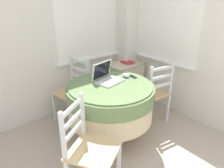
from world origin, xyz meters
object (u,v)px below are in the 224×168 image
object	(u,v)px
cell_phone	(133,77)
dining_chair_near_right_window	(153,93)
dining_chair_camera_near	(89,149)
laptop	(107,77)
computer_mouse	(126,75)
dining_chair_near_back_window	(74,91)
corner_cabinet	(123,81)
book_on_cabinet	(128,62)
round_dining_table	(110,99)

from	to	relation	value
cell_phone	dining_chair_near_right_window	bearing A→B (deg)	-5.65
dining_chair_near_right_window	dining_chair_camera_near	bearing A→B (deg)	-163.37
laptop	computer_mouse	size ratio (longest dim) A/B	3.44
dining_chair_near_back_window	dining_chair_near_right_window	size ratio (longest dim) A/B	1.00
cell_phone	corner_cabinet	xyz separation A→B (m)	(0.57, 0.79, -0.45)
cell_phone	book_on_cabinet	size ratio (longest dim) A/B	0.60
round_dining_table	corner_cabinet	size ratio (longest dim) A/B	1.61
dining_chair_camera_near	cell_phone	bearing A→B (deg)	24.22
computer_mouse	dining_chair_near_right_window	distance (m)	0.58
dining_chair_camera_near	book_on_cabinet	size ratio (longest dim) A/B	4.59
laptop	cell_phone	bearing A→B (deg)	-16.93
dining_chair_near_right_window	book_on_cabinet	world-z (taller)	dining_chair_near_right_window
laptop	computer_mouse	xyz separation A→B (m)	(0.26, -0.05, -0.02)
book_on_cabinet	cell_phone	bearing A→B (deg)	-129.81
round_dining_table	dining_chair_near_right_window	distance (m)	0.76
laptop	corner_cabinet	xyz separation A→B (m)	(0.91, 0.68, -0.50)
laptop	dining_chair_camera_near	xyz separation A→B (m)	(-0.65, -0.55, -0.38)
dining_chair_near_right_window	dining_chair_camera_near	size ratio (longest dim) A/B	1.00
cell_phone	corner_cabinet	size ratio (longest dim) A/B	0.18
book_on_cabinet	laptop	bearing A→B (deg)	-146.10
dining_chair_near_back_window	dining_chair_near_right_window	distance (m)	1.14
laptop	computer_mouse	distance (m)	0.27
round_dining_table	dining_chair_near_right_window	size ratio (longest dim) A/B	1.14
laptop	round_dining_table	bearing A→B (deg)	-109.21
cell_phone	round_dining_table	bearing A→B (deg)	-179.14
dining_chair_camera_near	round_dining_table	bearing A→B (deg)	35.62
laptop	book_on_cabinet	world-z (taller)	laptop
cell_phone	dining_chair_camera_near	size ratio (longest dim) A/B	0.13
round_dining_table	book_on_cabinet	distance (m)	1.25
cell_phone	computer_mouse	bearing A→B (deg)	143.48
round_dining_table	book_on_cabinet	bearing A→B (deg)	37.05
dining_chair_near_right_window	cell_phone	bearing A→B (deg)	174.35
dining_chair_near_back_window	book_on_cabinet	distance (m)	1.09
cell_phone	dining_chair_near_back_window	size ratio (longest dim) A/B	0.13
dining_chair_near_back_window	book_on_cabinet	size ratio (longest dim) A/B	4.59
corner_cabinet	dining_chair_near_back_window	bearing A→B (deg)	-177.99
corner_cabinet	computer_mouse	bearing A→B (deg)	-131.44
laptop	dining_chair_near_right_window	world-z (taller)	laptop
dining_chair_near_right_window	computer_mouse	bearing A→B (deg)	168.36
computer_mouse	cell_phone	world-z (taller)	computer_mouse
dining_chair_near_right_window	book_on_cabinet	size ratio (longest dim) A/B	4.59
computer_mouse	dining_chair_camera_near	size ratio (longest dim) A/B	0.11
dining_chair_near_right_window	corner_cabinet	xyz separation A→B (m)	(0.19, 0.82, -0.12)
dining_chair_near_right_window	book_on_cabinet	xyz separation A→B (m)	(0.25, 0.78, 0.21)
laptop	dining_chair_camera_near	size ratio (longest dim) A/B	0.39
laptop	computer_mouse	bearing A→B (deg)	-10.16
cell_phone	corner_cabinet	distance (m)	1.07
dining_chair_camera_near	dining_chair_near_back_window	bearing A→B (deg)	65.60
round_dining_table	cell_phone	world-z (taller)	cell_phone
laptop	cell_phone	size ratio (longest dim) A/B	3.02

